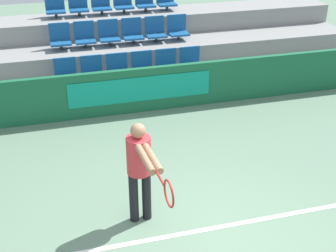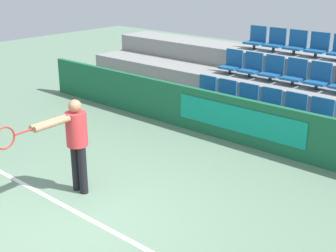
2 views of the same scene
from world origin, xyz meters
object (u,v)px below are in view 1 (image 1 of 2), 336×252
at_px(stadium_chair_7, 85,36).
at_px(stadium_chair_11, 178,29).
at_px(stadium_chair_16, 145,1).
at_px(stadium_chair_2, 118,69).
at_px(stadium_chair_13, 78,5).
at_px(stadium_chair_1, 92,71).
at_px(stadium_chair_17, 166,0).
at_px(stadium_chair_8, 109,34).
at_px(tennis_player, 141,165).
at_px(stadium_chair_9, 132,33).
at_px(stadium_chair_15, 123,3).
at_px(stadium_chair_5, 191,62).
at_px(stadium_chair_3, 143,67).
at_px(stadium_chair_12, 55,7).
at_px(stadium_chair_6, 60,38).
at_px(stadium_chair_0, 66,74).
at_px(stadium_chair_4, 167,64).
at_px(stadium_chair_10, 155,31).
at_px(stadium_chair_14, 101,4).

height_order(stadium_chair_7, stadium_chair_11, same).
distance_m(stadium_chair_11, stadium_chair_16, 1.29).
bearing_deg(stadium_chair_7, stadium_chair_2, -62.43).
bearing_deg(stadium_chair_13, stadium_chair_1, -90.00).
bearing_deg(stadium_chair_17, stadium_chair_7, -154.41).
distance_m(stadium_chair_8, tennis_player, 5.39).
relative_size(stadium_chair_7, stadium_chair_9, 1.00).
xyz_separation_m(stadium_chair_8, stadium_chair_15, (0.56, 1.06, 0.46)).
bearing_deg(stadium_chair_11, stadium_chair_5, -90.00).
bearing_deg(stadium_chair_9, stadium_chair_13, 136.24).
height_order(stadium_chair_8, tennis_player, tennis_player).
height_order(stadium_chair_3, stadium_chair_12, stadium_chair_12).
xyz_separation_m(stadium_chair_6, stadium_chair_7, (0.56, 0.00, 0.00)).
height_order(stadium_chair_2, stadium_chair_11, stadium_chair_11).
bearing_deg(stadium_chair_7, stadium_chair_9, 0.00).
relative_size(stadium_chair_2, stadium_chair_15, 1.00).
xyz_separation_m(stadium_chair_1, stadium_chair_3, (1.11, 0.00, 0.00)).
height_order(stadium_chair_0, stadium_chair_5, same).
distance_m(stadium_chair_4, stadium_chair_7, 2.03).
xyz_separation_m(stadium_chair_0, stadium_chair_9, (1.67, 1.06, 0.46)).
distance_m(stadium_chair_9, stadium_chair_13, 1.61).
bearing_deg(stadium_chair_10, stadium_chair_8, 180.00).
xyz_separation_m(stadium_chair_0, tennis_player, (0.68, -4.30, 0.26)).
bearing_deg(stadium_chair_7, stadium_chair_1, -90.00).
xyz_separation_m(stadium_chair_4, stadium_chair_13, (-1.67, 2.13, 0.92)).
bearing_deg(stadium_chair_14, stadium_chair_12, 180.00).
relative_size(stadium_chair_3, stadium_chair_13, 1.00).
relative_size(stadium_chair_8, stadium_chair_11, 1.00).
xyz_separation_m(stadium_chair_12, stadium_chair_14, (1.11, 0.00, 0.00)).
relative_size(stadium_chair_0, stadium_chair_4, 1.00).
xyz_separation_m(stadium_chair_11, tennis_player, (-2.10, -5.37, -0.20)).
height_order(stadium_chair_1, tennis_player, tennis_player).
xyz_separation_m(stadium_chair_7, stadium_chair_14, (0.56, 1.06, 0.46)).
xyz_separation_m(stadium_chair_1, stadium_chair_12, (-0.56, 2.13, 0.92)).
relative_size(stadium_chair_6, tennis_player, 0.36).
height_order(stadium_chair_3, stadium_chair_5, same).
relative_size(stadium_chair_4, stadium_chair_11, 1.00).
bearing_deg(stadium_chair_9, stadium_chair_2, -117.57).
bearing_deg(stadium_chair_7, stadium_chair_14, 62.43).
bearing_deg(stadium_chair_3, stadium_chair_0, 180.00).
height_order(stadium_chair_2, stadium_chair_10, stadium_chair_10).
bearing_deg(stadium_chair_10, stadium_chair_3, -117.57).
distance_m(stadium_chair_15, tennis_player, 6.54).
xyz_separation_m(stadium_chair_1, stadium_chair_6, (-0.56, 1.06, 0.46)).
relative_size(stadium_chair_3, stadium_chair_6, 1.00).
relative_size(stadium_chair_5, stadium_chair_11, 1.00).
relative_size(stadium_chair_6, stadium_chair_13, 1.00).
xyz_separation_m(stadium_chair_12, stadium_chair_13, (0.56, 0.00, 0.00)).
distance_m(stadium_chair_1, stadium_chair_16, 2.86).
bearing_deg(tennis_player, stadium_chair_5, 60.57).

